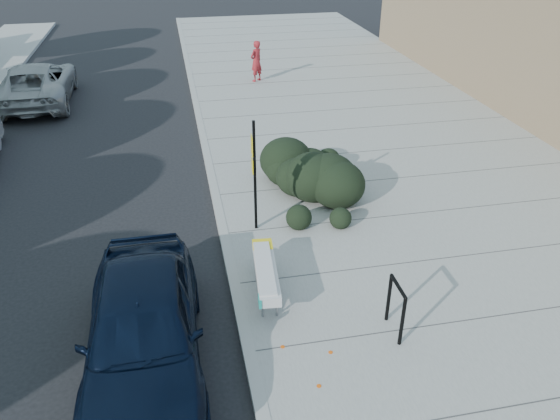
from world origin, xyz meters
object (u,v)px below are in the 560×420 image
(sedan_navy, at_px, (143,327))
(pedestrian, at_px, (256,61))
(sign_post, at_px, (254,170))
(bench, at_px, (266,271))
(suv_silver, at_px, (36,83))
(bike_rack, at_px, (396,304))

(sedan_navy, relative_size, pedestrian, 2.82)
(sign_post, bearing_deg, pedestrian, 84.60)
(sign_post, xyz_separation_m, pedestrian, (2.05, 12.24, -0.68))
(bench, height_order, suv_silver, suv_silver)
(bike_rack, bearing_deg, bench, 142.52)
(sedan_navy, relative_size, suv_silver, 0.86)
(bike_rack, bearing_deg, sedan_navy, 178.00)
(sign_post, height_order, suv_silver, sign_post)
(pedestrian, bearing_deg, suv_silver, -34.50)
(bench, bearing_deg, sedan_navy, -143.72)
(sedan_navy, bearing_deg, suv_silver, 106.26)
(suv_silver, bearing_deg, bike_rack, 117.47)
(bench, relative_size, sign_post, 0.76)
(bench, relative_size, sedan_navy, 0.42)
(bench, distance_m, sign_post, 2.70)
(bench, distance_m, pedestrian, 14.89)
(bike_rack, xyz_separation_m, suv_silver, (-8.78, 15.63, -0.00))
(sedan_navy, height_order, pedestrian, pedestrian)
(sign_post, bearing_deg, bench, -90.21)
(sign_post, relative_size, sedan_navy, 0.56)
(suv_silver, bearing_deg, pedestrian, -177.18)
(bike_rack, height_order, suv_silver, suv_silver)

